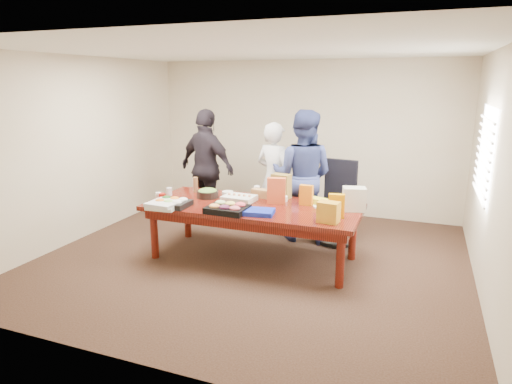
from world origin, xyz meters
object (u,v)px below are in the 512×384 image
at_px(sheet_cake, 239,198).
at_px(office_chair, 337,205).
at_px(conference_table, 253,232).
at_px(person_center, 274,178).
at_px(person_right, 302,176).
at_px(salad_bowl, 208,194).

bearing_deg(sheet_cake, office_chair, 41.45).
relative_size(conference_table, office_chair, 2.42).
bearing_deg(sheet_cake, conference_table, -21.80).
bearing_deg(person_center, person_right, -178.42).
height_order(conference_table, person_center, person_center).
height_order(sheet_cake, salad_bowl, salad_bowl).
bearing_deg(office_chair, sheet_cake, -133.86).
height_order(office_chair, person_right, person_right).
distance_m(person_right, sheet_cake, 1.10).
bearing_deg(salad_bowl, conference_table, -10.76).
bearing_deg(person_right, salad_bowl, 35.85).
distance_m(conference_table, salad_bowl, 0.86).
height_order(person_center, person_right, person_right).
distance_m(person_right, salad_bowl, 1.43).
bearing_deg(salad_bowl, person_center, 56.92).
xyz_separation_m(conference_table, person_right, (0.39, 1.00, 0.60)).
xyz_separation_m(sheet_cake, salad_bowl, (-0.49, 0.02, 0.01)).
distance_m(office_chair, salad_bowl, 1.89).
relative_size(conference_table, person_right, 1.44).
relative_size(person_center, salad_bowl, 5.66).
relative_size(conference_table, person_center, 1.61).
xyz_separation_m(conference_table, salad_bowl, (-0.74, 0.14, 0.42)).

